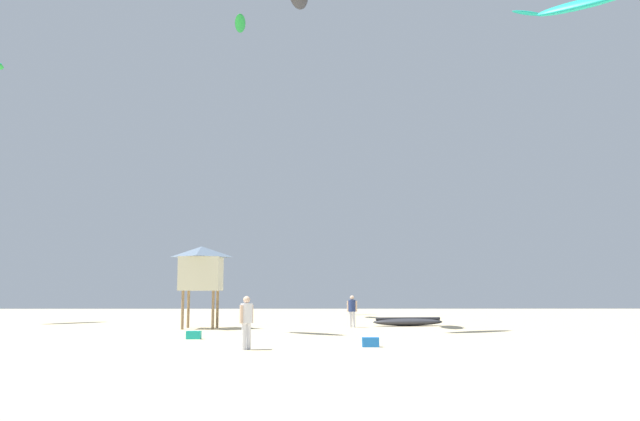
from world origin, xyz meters
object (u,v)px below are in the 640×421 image
at_px(gear_bag, 194,335).
at_px(kite_aloft_5, 240,23).
at_px(kite_grounded_near, 408,322).
at_px(lifeguard_tower, 201,268).
at_px(kite_aloft_0, 582,4).
at_px(cooler_box, 370,342).
at_px(person_foreground, 246,318).
at_px(person_midground, 352,309).
at_px(kite_aloft_3, 528,13).

height_order(gear_bag, kite_aloft_5, kite_aloft_5).
distance_m(kite_grounded_near, lifeguard_tower, 11.52).
bearing_deg(gear_bag, lifeguard_tower, 97.81).
height_order(kite_grounded_near, kite_aloft_0, kite_aloft_0).
relative_size(cooler_box, kite_aloft_0, 0.13).
distance_m(kite_grounded_near, kite_aloft_5, 27.55).
relative_size(kite_grounded_near, cooler_box, 7.18).
distance_m(person_foreground, lifeguard_tower, 13.05).
bearing_deg(kite_grounded_near, kite_aloft_0, -30.85).
xyz_separation_m(lifeguard_tower, kite_aloft_0, (19.14, -2.37, 13.09)).
height_order(lifeguard_tower, gear_bag, lifeguard_tower).
bearing_deg(gear_bag, person_foreground, -62.40).
relative_size(person_foreground, person_midground, 1.02).
relative_size(lifeguard_tower, gear_bag, 7.41).
relative_size(gear_bag, kite_aloft_0, 0.13).
bearing_deg(gear_bag, kite_grounded_near, 45.75).
distance_m(person_foreground, kite_aloft_5, 34.82).
relative_size(kite_grounded_near, lifeguard_tower, 0.97).
distance_m(kite_aloft_0, kite_aloft_5, 26.47).
xyz_separation_m(person_foreground, person_midground, (4.17, 13.47, -0.02)).
height_order(kite_aloft_0, kite_aloft_3, kite_aloft_3).
bearing_deg(gear_bag, kite_aloft_0, 15.90).
bearing_deg(kite_aloft_5, person_midground, -60.91).
height_order(cooler_box, kite_aloft_5, kite_aloft_5).
bearing_deg(lifeguard_tower, kite_aloft_3, 37.53).
xyz_separation_m(kite_grounded_near, gear_bag, (-9.84, -10.10, -0.07)).
height_order(person_foreground, kite_aloft_0, kite_aloft_0).
relative_size(person_foreground, cooler_box, 3.02).
height_order(person_foreground, kite_aloft_3, kite_aloft_3).
height_order(person_foreground, lifeguard_tower, lifeguard_tower).
bearing_deg(kite_aloft_0, cooler_box, -142.08).
xyz_separation_m(person_foreground, kite_aloft_5, (-3.50, 27.27, 21.38)).
distance_m(kite_grounded_near, cooler_box, 14.30).
bearing_deg(kite_grounded_near, cooler_box, -103.15).
height_order(lifeguard_tower, kite_aloft_3, kite_aloft_3).
relative_size(kite_aloft_0, kite_aloft_5, 1.32).
height_order(lifeguard_tower, kite_aloft_0, kite_aloft_0).
bearing_deg(gear_bag, cooler_box, -30.14).
height_order(kite_aloft_3, kite_aloft_5, kite_aloft_3).
height_order(person_midground, kite_aloft_0, kite_aloft_0).
bearing_deg(kite_aloft_0, gear_bag, -164.10).
bearing_deg(kite_aloft_5, gear_bag, -87.52).
height_order(lifeguard_tower, kite_aloft_5, kite_aloft_5).
bearing_deg(lifeguard_tower, kite_aloft_5, 89.75).
relative_size(person_midground, lifeguard_tower, 0.40).
xyz_separation_m(person_foreground, lifeguard_tower, (-3.57, 12.38, 2.07)).
xyz_separation_m(gear_bag, kite_aloft_3, (22.36, 25.50, 24.50)).
relative_size(lifeguard_tower, kite_aloft_5, 1.25).
relative_size(lifeguard_tower, kite_aloft_3, 1.33).
bearing_deg(person_foreground, kite_aloft_0, 73.53).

